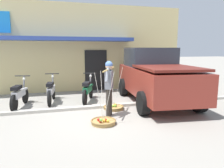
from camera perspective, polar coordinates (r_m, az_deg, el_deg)
ground_plane at (r=6.92m, az=-2.36°, el=-7.91°), size 90.00×90.00×0.00m
sidewalk_curb at (r=7.56m, az=-3.59°, el=-6.03°), size 20.00×0.24×0.10m
fruit_vendor at (r=6.47m, az=-0.80°, el=-0.22°), size 0.72×1.35×1.70m
fruit_basket_left_side at (r=5.98m, az=-2.30°, el=-9.96°), size 0.71×0.71×1.45m
fruit_basket_right_side at (r=7.38m, az=0.43°, el=-6.21°), size 0.71×0.71×1.45m
motorcycle_nearest_shop at (r=8.21m, az=-23.46°, el=-2.67°), size 0.55×1.81×1.09m
motorcycle_second_in_row at (r=8.55m, az=-15.90°, el=-1.80°), size 0.54×1.82×1.09m
motorcycle_third_in_row at (r=8.43m, az=-6.46°, el=-1.66°), size 0.77×1.73×1.09m
parked_truck at (r=8.43m, az=11.31°, el=2.20°), size 2.56×4.88×2.10m
storefront_building at (r=12.97m, az=-15.21°, el=9.21°), size 13.00×6.00×4.20m
wooden_crate at (r=9.91m, az=3.89°, el=-1.71°), size 0.44×0.36×0.32m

